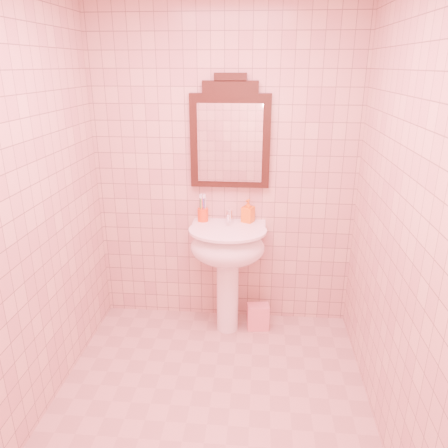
# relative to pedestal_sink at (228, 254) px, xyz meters

# --- Properties ---
(floor) EXTENTS (2.20, 2.20, 0.00)m
(floor) POSITION_rel_pedestal_sink_xyz_m (-0.04, -0.87, -0.66)
(floor) COLOR tan
(floor) RESTS_ON ground
(back_wall) EXTENTS (2.00, 0.02, 2.50)m
(back_wall) POSITION_rel_pedestal_sink_xyz_m (-0.04, 0.23, 0.59)
(back_wall) COLOR beige
(back_wall) RESTS_ON floor
(pedestal_sink) EXTENTS (0.58, 0.58, 0.86)m
(pedestal_sink) POSITION_rel_pedestal_sink_xyz_m (0.00, 0.00, 0.00)
(pedestal_sink) COLOR white
(pedestal_sink) RESTS_ON floor
(faucet) EXTENTS (0.04, 0.16, 0.11)m
(faucet) POSITION_rel_pedestal_sink_xyz_m (0.00, 0.14, 0.26)
(faucet) COLOR white
(faucet) RESTS_ON pedestal_sink
(mirror) EXTENTS (0.59, 0.06, 0.82)m
(mirror) POSITION_rel_pedestal_sink_xyz_m (-0.00, 0.20, 0.85)
(mirror) COLOR black
(mirror) RESTS_ON back_wall
(toothbrush_cup) EXTENTS (0.08, 0.08, 0.19)m
(toothbrush_cup) POSITION_rel_pedestal_sink_xyz_m (-0.20, 0.15, 0.26)
(toothbrush_cup) COLOR red
(toothbrush_cup) RESTS_ON pedestal_sink
(soap_dispenser) EXTENTS (0.11, 0.11, 0.18)m
(soap_dispenser) POSITION_rel_pedestal_sink_xyz_m (0.14, 0.17, 0.29)
(soap_dispenser) COLOR orange
(soap_dispenser) RESTS_ON pedestal_sink
(towel) EXTENTS (0.18, 0.13, 0.21)m
(towel) POSITION_rel_pedestal_sink_xyz_m (0.24, 0.03, -0.56)
(towel) COLOR pink
(towel) RESTS_ON floor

